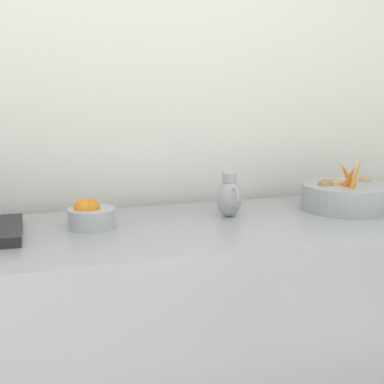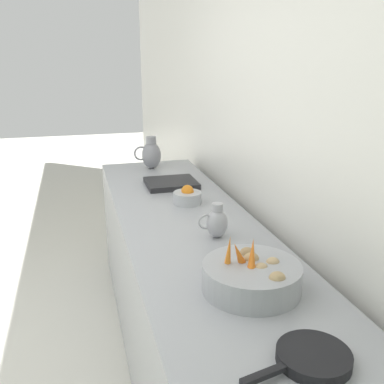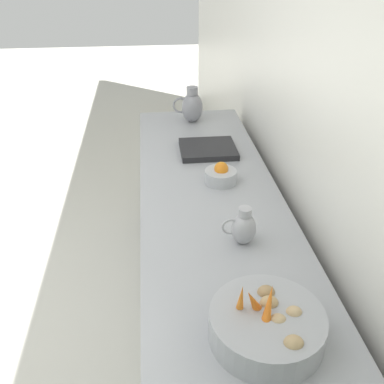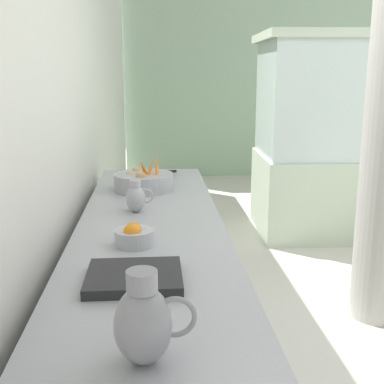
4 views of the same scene
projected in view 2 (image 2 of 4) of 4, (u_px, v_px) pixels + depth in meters
tile_wall_left at (329, 119)px, 1.82m from camera, size 0.10×9.63×3.00m
prep_counter at (190, 296)px, 2.48m from camera, size 0.73×2.88×0.90m
vegetable_colander at (251, 276)px, 1.66m from camera, size 0.38×0.38×0.23m
orange_bowl at (187, 196)px, 2.64m from camera, size 0.17×0.17×0.11m
metal_pitcher_tall at (151, 154)px, 3.44m from camera, size 0.21×0.15×0.25m
metal_pitcher_short at (217, 222)px, 2.13m from camera, size 0.15×0.10×0.18m
counter_sink_basin at (171, 183)px, 3.00m from camera, size 0.34×0.30×0.04m
skillet_on_counter at (312, 357)px, 1.27m from camera, size 0.36×0.22×0.03m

